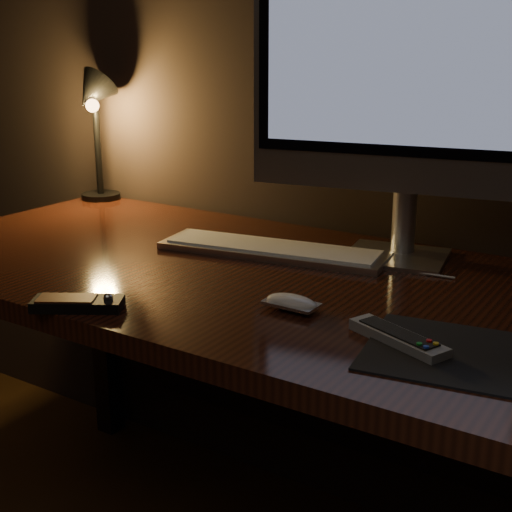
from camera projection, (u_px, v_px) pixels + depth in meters
The scene contains 10 objects.
desk at pixel (270, 320), 1.51m from camera, with size 1.60×0.75×0.75m.
monitor at pixel (406, 68), 1.38m from camera, with size 0.62×0.21×0.65m.
keyboard at pixel (273, 249), 1.53m from camera, with size 0.49×0.14×0.02m, color silver.
mousepad at pixel (465, 355), 1.03m from camera, with size 0.28×0.23×0.00m, color black.
mouse at pixel (291, 304), 1.21m from camera, with size 0.09×0.05×0.02m, color white.
media_remote at pixel (78, 303), 1.21m from camera, with size 0.16×0.13×0.03m.
tv_remote at pixel (398, 338), 1.07m from camera, with size 0.17×0.10×0.02m.
papers at pixel (244, 249), 1.56m from camera, with size 0.11×0.07×0.01m, color white.
desk_lamp at pixel (93, 112), 1.95m from camera, with size 0.17×0.19×0.37m.
cable at pixel (330, 261), 1.47m from camera, with size 0.00×0.00×0.50m, color white.
Camera 1 is at (0.74, 0.73, 1.19)m, focal length 50.00 mm.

